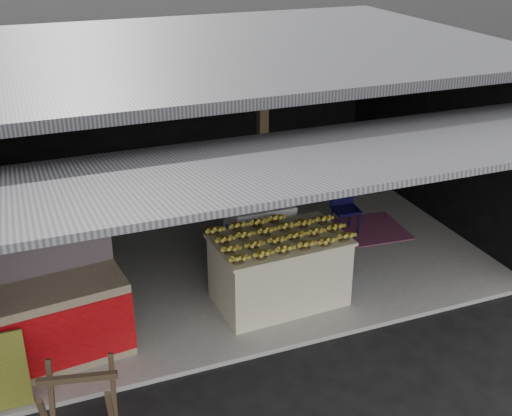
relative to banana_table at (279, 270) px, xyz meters
name	(u,v)px	position (x,y,z in m)	size (l,w,h in m)	color
ground	(299,347)	(-0.13, -0.91, -0.51)	(80.00, 80.00, 0.00)	black
concrete_slab	(228,249)	(-0.13, 1.59, -0.48)	(7.00, 5.00, 0.06)	gray
shophouse	(218,107)	(-0.13, 1.90, 1.59)	(7.40, 7.29, 3.02)	black
banana_table	(279,270)	(0.00, 0.00, 0.00)	(1.66, 1.07, 0.89)	silver
banana_pile	(280,232)	(0.00, 0.00, 0.53)	(1.50, 0.90, 0.18)	gold
white_crate	(260,236)	(0.10, 0.91, 0.02)	(0.85, 0.58, 0.94)	white
neighbor_stall	(51,320)	(-2.75, -0.16, 0.05)	(1.69, 0.91, 1.66)	#998466
sawhorse	(80,398)	(-2.62, -1.39, -0.06)	(0.75, 0.74, 0.71)	#4A3625
water_barrel	(328,262)	(0.82, 0.24, -0.19)	(0.36, 0.36, 0.53)	navy
plastic_chair	(344,203)	(1.70, 1.44, 0.02)	(0.40, 0.40, 0.80)	black
magenta_rug	(357,231)	(1.89, 1.35, -0.44)	(1.50, 1.00, 0.01)	maroon
picture_frames	(169,86)	(-0.30, 3.98, 1.42)	(1.62, 0.04, 0.46)	black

